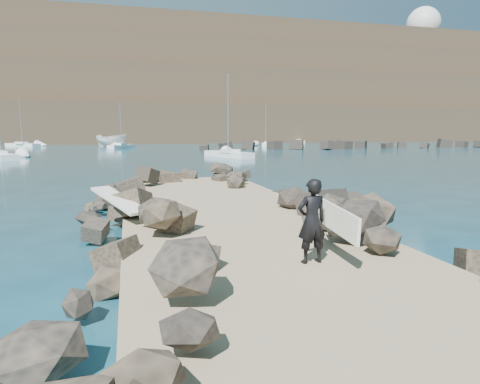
{
  "coord_description": "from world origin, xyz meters",
  "views": [
    {
      "loc": [
        -2.8,
        -11.67,
        3.09
      ],
      "look_at": [
        0.0,
        -1.0,
        1.5
      ],
      "focal_mm": 32.0,
      "sensor_mm": 36.0,
      "label": 1
    }
  ],
  "objects_px": {
    "radome": "(423,29)",
    "sailboat_e": "(22,145)",
    "surfboard_resting": "(119,204)",
    "boat_imported": "(111,140)",
    "surfer_with_board": "(315,221)"
  },
  "relations": [
    {
      "from": "boat_imported",
      "to": "sailboat_e",
      "type": "height_order",
      "value": "sailboat_e"
    },
    {
      "from": "surfboard_resting",
      "to": "radome",
      "type": "distance_m",
      "value": 192.81
    },
    {
      "from": "surfer_with_board",
      "to": "boat_imported",
      "type": "bearing_deg",
      "value": 94.59
    },
    {
      "from": "surfboard_resting",
      "to": "surfer_with_board",
      "type": "height_order",
      "value": "surfer_with_board"
    },
    {
      "from": "boat_imported",
      "to": "surfer_with_board",
      "type": "distance_m",
      "value": 79.15
    },
    {
      "from": "surfer_with_board",
      "to": "radome",
      "type": "bearing_deg",
      "value": 52.45
    },
    {
      "from": "surfer_with_board",
      "to": "radome",
      "type": "xyz_separation_m",
      "value": [
        115.55,
        150.33,
        42.83
      ]
    },
    {
      "from": "surfboard_resting",
      "to": "surfer_with_board",
      "type": "bearing_deg",
      "value": -83.88
    },
    {
      "from": "surfboard_resting",
      "to": "radome",
      "type": "xyz_separation_m",
      "value": [
        119.21,
        145.25,
        43.21
      ]
    },
    {
      "from": "surfboard_resting",
      "to": "boat_imported",
      "type": "xyz_separation_m",
      "value": [
        -2.67,
        73.82,
        0.19
      ]
    },
    {
      "from": "surfboard_resting",
      "to": "surfer_with_board",
      "type": "distance_m",
      "value": 6.27
    },
    {
      "from": "sailboat_e",
      "to": "surfer_with_board",
      "type": "bearing_deg",
      "value": -74.63
    },
    {
      "from": "surfer_with_board",
      "to": "sailboat_e",
      "type": "height_order",
      "value": "sailboat_e"
    },
    {
      "from": "surfboard_resting",
      "to": "boat_imported",
      "type": "bearing_deg",
      "value": 62.43
    },
    {
      "from": "radome",
      "to": "sailboat_e",
      "type": "height_order",
      "value": "radome"
    }
  ]
}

